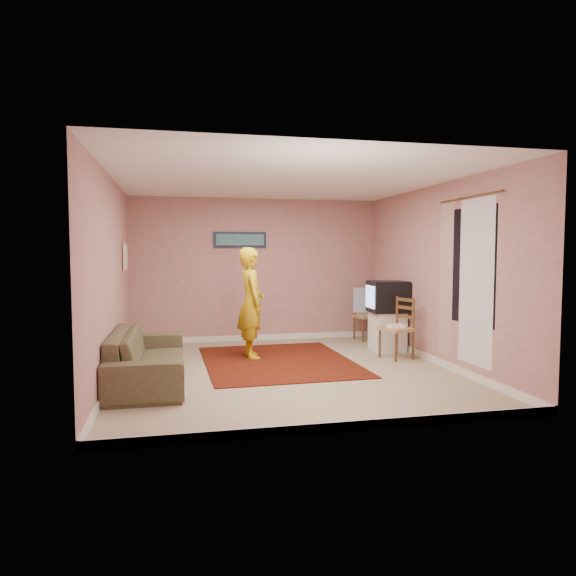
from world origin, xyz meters
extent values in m
plane|color=tan|center=(0.00, 0.00, 0.00)|extent=(5.00, 5.00, 0.00)
cube|color=tan|center=(0.00, 2.50, 1.30)|extent=(4.50, 0.02, 2.60)
cube|color=tan|center=(0.00, -2.50, 1.30)|extent=(4.50, 0.02, 2.60)
cube|color=tan|center=(-2.25, 0.00, 1.30)|extent=(0.02, 5.00, 2.60)
cube|color=tan|center=(2.25, 0.00, 1.30)|extent=(0.02, 5.00, 2.60)
cube|color=white|center=(0.00, 0.00, 2.60)|extent=(4.50, 5.00, 0.02)
cube|color=white|center=(0.00, 2.49, 0.05)|extent=(4.50, 0.02, 0.10)
cube|color=white|center=(0.00, -2.49, 0.05)|extent=(4.50, 0.02, 0.10)
cube|color=white|center=(-2.24, 0.00, 0.05)|extent=(0.02, 5.00, 0.10)
cube|color=white|center=(2.24, 0.00, 0.05)|extent=(0.02, 5.00, 0.10)
cube|color=black|center=(2.24, -0.90, 1.45)|extent=(0.01, 1.10, 1.50)
cube|color=white|center=(2.23, -1.05, 1.25)|extent=(0.01, 0.75, 2.10)
cube|color=beige|center=(2.21, -0.35, 1.25)|extent=(0.01, 0.35, 2.10)
cylinder|color=brown|center=(2.20, -0.90, 2.32)|extent=(0.02, 1.40, 0.02)
cube|color=#151A3A|center=(-0.30, 2.47, 1.85)|extent=(0.95, 0.03, 0.28)
cube|color=#2E5980|center=(-0.30, 2.45, 1.85)|extent=(0.86, 0.01, 0.20)
cube|color=beige|center=(-2.22, 1.60, 1.55)|extent=(0.03, 0.38, 0.42)
cube|color=silver|center=(-2.20, 1.60, 1.55)|extent=(0.01, 0.30, 0.34)
cube|color=#310505|center=(0.02, 0.58, 0.01)|extent=(2.21, 2.74, 0.01)
cube|color=white|center=(1.95, 1.03, 0.32)|extent=(0.50, 0.46, 0.64)
cube|color=black|center=(1.95, 1.03, 0.90)|extent=(0.62, 0.57, 0.51)
cube|color=#8CB2F2|center=(1.65, 1.04, 0.90)|extent=(0.05, 0.43, 0.36)
cube|color=tan|center=(2.00, 2.08, 0.44)|extent=(0.47, 0.45, 0.05)
cube|color=brown|center=(2.00, 2.08, 0.67)|extent=(0.41, 0.10, 0.47)
cube|color=#B5B4B9|center=(2.00, 2.08, 0.50)|extent=(0.44, 0.36, 0.07)
cube|color=#96B6F6|center=(2.00, 2.20, 0.73)|extent=(0.44, 0.06, 0.46)
cube|color=tan|center=(1.83, 0.41, 0.45)|extent=(0.51, 0.53, 0.05)
cube|color=brown|center=(1.83, 0.41, 0.69)|extent=(0.17, 0.41, 0.48)
cube|color=white|center=(1.83, 0.41, 0.50)|extent=(0.25, 0.19, 0.05)
imported|color=brown|center=(-1.80, -0.25, 0.33)|extent=(0.88, 2.23, 0.65)
imported|color=gold|center=(-0.32, 0.96, 0.85)|extent=(0.45, 0.65, 1.70)
camera|label=1|loc=(-1.43, -6.81, 1.62)|focal=32.00mm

